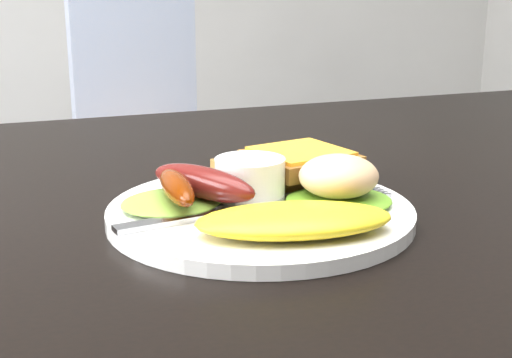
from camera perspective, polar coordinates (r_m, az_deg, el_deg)
dining_table at (r=0.70m, az=3.15°, el=-1.66°), size 1.20×0.80×0.04m
dining_chair at (r=1.98m, az=-8.35°, el=1.19°), size 0.44×0.44×0.04m
person at (r=1.41m, az=-12.63°, el=10.73°), size 0.64×0.48×1.65m
plate at (r=0.58m, az=0.35°, el=-2.73°), size 0.25×0.25×0.01m
lettuce_left at (r=0.58m, az=-6.76°, el=-1.83°), size 0.10×0.10×0.01m
lettuce_right at (r=0.58m, az=6.63°, el=-1.67°), size 0.11×0.10×0.01m
omelette at (r=0.51m, az=3.09°, el=-3.29°), size 0.16×0.10×0.02m
sausage_a at (r=0.56m, az=-6.36°, el=-0.65°), size 0.02×0.09×0.02m
sausage_b at (r=0.57m, az=-4.29°, el=-0.28°), size 0.08×0.11×0.03m
ramekin at (r=0.59m, az=-0.48°, el=0.05°), size 0.07×0.07×0.03m
toast_a at (r=0.65m, az=0.83°, el=0.44°), size 0.09×0.09×0.01m
toast_b at (r=0.64m, az=3.59°, el=1.46°), size 0.10×0.10×0.01m
potato_salad at (r=0.58m, az=6.63°, el=0.23°), size 0.08×0.07×0.03m
fork at (r=0.56m, az=-2.75°, el=-2.65°), size 0.17×0.04×0.00m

